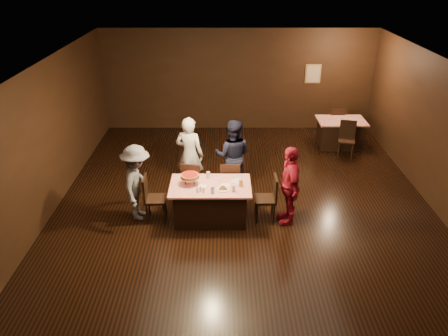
# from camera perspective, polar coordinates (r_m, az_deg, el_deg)

# --- Properties ---
(room) EXTENTS (10.00, 10.04, 3.02)m
(room) POSITION_cam_1_polar(r_m,az_deg,el_deg) (8.24, 3.00, 6.81)
(room) COLOR black
(room) RESTS_ON ground
(main_table) EXTENTS (1.60, 1.00, 0.77)m
(main_table) POSITION_cam_1_polar(r_m,az_deg,el_deg) (8.80, -1.77, -4.46)
(main_table) COLOR red
(main_table) RESTS_ON ground
(back_table) EXTENTS (1.30, 0.90, 0.77)m
(back_table) POSITION_cam_1_polar(r_m,az_deg,el_deg) (12.60, 14.90, 4.43)
(back_table) COLOR red
(back_table) RESTS_ON ground
(chair_far_left) EXTENTS (0.50, 0.50, 0.95)m
(chair_far_left) POSITION_cam_1_polar(r_m,az_deg,el_deg) (9.43, -4.08, -1.66)
(chair_far_left) COLOR black
(chair_far_left) RESTS_ON ground
(chair_far_right) EXTENTS (0.42, 0.42, 0.95)m
(chair_far_right) POSITION_cam_1_polar(r_m,az_deg,el_deg) (9.41, 0.78, -1.66)
(chair_far_right) COLOR black
(chair_far_right) RESTS_ON ground
(chair_end_left) EXTENTS (0.43, 0.43, 0.95)m
(chair_end_left) POSITION_cam_1_polar(r_m,az_deg,el_deg) (8.85, -8.92, -3.91)
(chair_end_left) COLOR black
(chair_end_left) RESTS_ON ground
(chair_end_right) EXTENTS (0.42, 0.42, 0.95)m
(chair_end_right) POSITION_cam_1_polar(r_m,az_deg,el_deg) (8.79, 5.43, -3.93)
(chair_end_right) COLOR black
(chair_end_right) RESTS_ON ground
(chair_back_near) EXTENTS (0.51, 0.51, 0.95)m
(chair_back_near) POSITION_cam_1_polar(r_m,az_deg,el_deg) (11.94, 15.73, 3.58)
(chair_back_near) COLOR black
(chair_back_near) RESTS_ON ground
(chair_back_far) EXTENTS (0.42, 0.42, 0.95)m
(chair_back_far) POSITION_cam_1_polar(r_m,az_deg,el_deg) (13.11, 14.34, 5.77)
(chair_back_far) COLOR black
(chair_back_far) RESTS_ON ground
(diner_white_jacket) EXTENTS (0.74, 0.60, 1.75)m
(diner_white_jacket) POSITION_cam_1_polar(r_m,az_deg,el_deg) (9.68, -4.51, 1.74)
(diner_white_jacket) COLOR silver
(diner_white_jacket) RESTS_ON ground
(diner_navy_hoodie) EXTENTS (0.91, 0.76, 1.68)m
(diner_navy_hoodie) POSITION_cam_1_polar(r_m,az_deg,el_deg) (9.69, 1.16, 1.62)
(diner_navy_hoodie) COLOR black
(diner_navy_hoodie) RESTS_ON ground
(diner_grey_knit) EXTENTS (0.64, 1.05, 1.58)m
(diner_grey_knit) POSITION_cam_1_polar(r_m,az_deg,el_deg) (8.81, -11.29, -1.93)
(diner_grey_knit) COLOR slate
(diner_grey_knit) RESTS_ON ground
(diner_red_shirt) EXTENTS (0.49, 0.99, 1.63)m
(diner_red_shirt) POSITION_cam_1_polar(r_m,az_deg,el_deg) (8.60, 8.54, -2.24)
(diner_red_shirt) COLOR #A8162A
(diner_red_shirt) RESTS_ON ground
(pizza_stand) EXTENTS (0.38, 0.38, 0.22)m
(pizza_stand) POSITION_cam_1_polar(r_m,az_deg,el_deg) (8.59, -4.48, -1.03)
(pizza_stand) COLOR black
(pizza_stand) RESTS_ON main_table
(plate_with_slice) EXTENTS (0.25, 0.25, 0.06)m
(plate_with_slice) POSITION_cam_1_polar(r_m,az_deg,el_deg) (8.43, -0.14, -2.69)
(plate_with_slice) COLOR white
(plate_with_slice) RESTS_ON main_table
(plate_empty) EXTENTS (0.25, 0.25, 0.01)m
(plate_empty) POSITION_cam_1_polar(r_m,az_deg,el_deg) (8.74, 1.83, -1.74)
(plate_empty) COLOR white
(plate_empty) RESTS_ON main_table
(glass_front_left) EXTENTS (0.08, 0.08, 0.14)m
(glass_front_left) POSITION_cam_1_polar(r_m,az_deg,el_deg) (8.31, -1.52, -2.82)
(glass_front_left) COLOR silver
(glass_front_left) RESTS_ON main_table
(glass_front_right) EXTENTS (0.08, 0.08, 0.14)m
(glass_front_right) POSITION_cam_1_polar(r_m,az_deg,el_deg) (8.35, 1.23, -2.65)
(glass_front_right) COLOR silver
(glass_front_right) RESTS_ON main_table
(glass_amber) EXTENTS (0.08, 0.08, 0.14)m
(glass_amber) POSITION_cam_1_polar(r_m,az_deg,el_deg) (8.53, 2.21, -2.00)
(glass_amber) COLOR #BF7F26
(glass_amber) RESTS_ON main_table
(glass_back) EXTENTS (0.08, 0.08, 0.14)m
(glass_back) POSITION_cam_1_polar(r_m,az_deg,el_deg) (8.84, -2.08, -0.93)
(glass_back) COLOR silver
(glass_back) RESTS_ON main_table
(condiments) EXTENTS (0.17, 0.10, 0.09)m
(condiments) POSITION_cam_1_polar(r_m,az_deg,el_deg) (8.34, -3.10, -2.88)
(condiments) COLOR silver
(condiments) RESTS_ON main_table
(napkin_center) EXTENTS (0.19, 0.19, 0.01)m
(napkin_center) POSITION_cam_1_polar(r_m,az_deg,el_deg) (8.60, 0.20, -2.24)
(napkin_center) COLOR white
(napkin_center) RESTS_ON main_table
(napkin_left) EXTENTS (0.21, 0.21, 0.01)m
(napkin_left) POSITION_cam_1_polar(r_m,az_deg,el_deg) (8.57, -2.81, -2.40)
(napkin_left) COLOR white
(napkin_left) RESTS_ON main_table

